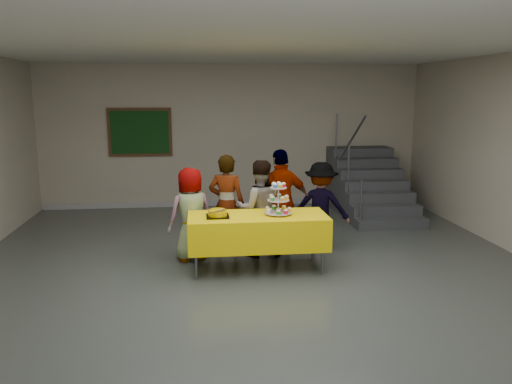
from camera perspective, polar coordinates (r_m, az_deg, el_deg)
room_shell at (r=5.66m, az=0.67°, el=8.61°), size 10.00×10.04×3.02m
bake_table at (r=6.80m, az=0.19°, el=-4.41°), size 1.88×0.78×0.77m
cupcake_stand at (r=6.75m, az=2.56°, el=-1.10°), size 0.38×0.38×0.44m
bear_cake at (r=6.66m, az=-4.41°, el=-2.36°), size 0.32×0.36×0.12m
schoolchild_a at (r=7.26m, az=-7.45°, el=-2.51°), size 0.78×0.67×1.36m
schoolchild_b at (r=7.49m, az=-3.36°, el=-1.41°), size 0.64×0.51×1.51m
schoolchild_c at (r=7.35m, az=0.37°, el=-1.91°), size 0.70×0.55×1.44m
schoolchild_d at (r=7.51m, az=2.91°, el=-1.10°), size 0.99×0.57×1.58m
schoolchild_e at (r=7.73m, az=7.42°, el=-1.63°), size 1.01×0.79×1.37m
staircase at (r=10.47m, az=12.55°, el=0.48°), size 1.30×2.40×2.04m
noticeboard at (r=10.65m, az=-13.12°, el=6.67°), size 1.30×0.05×1.00m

